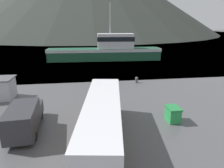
# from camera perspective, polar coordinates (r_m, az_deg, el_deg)

# --- Properties ---
(water_surface) EXTENTS (240.00, 240.00, 0.00)m
(water_surface) POSITION_cam_1_polar(r_m,az_deg,el_deg) (148.14, -8.00, 13.97)
(water_surface) COLOR #3D5160
(water_surface) RESTS_ON ground
(tour_bus) EXTENTS (4.07, 11.57, 3.19)m
(tour_bus) POSITION_cam_1_polar(r_m,az_deg,el_deg) (14.17, -2.74, -10.32)
(tour_bus) COLOR #B26614
(tour_bus) RESTS_ON ground
(delivery_van) EXTENTS (2.37, 5.93, 2.30)m
(delivery_van) POSITION_cam_1_polar(r_m,az_deg,el_deg) (17.23, -23.73, -8.75)
(delivery_van) COLOR #2D2D33
(delivery_van) RESTS_ON ground
(fishing_boat) EXTENTS (25.40, 5.10, 12.28)m
(fishing_boat) POSITION_cam_1_polar(r_m,az_deg,el_deg) (45.80, -1.45, 9.55)
(fishing_boat) COLOR #1E5138
(fishing_boat) RESTS_ON water_surface
(storage_bin) EXTENTS (1.08, 1.46, 1.31)m
(storage_bin) POSITION_cam_1_polar(r_m,az_deg,el_deg) (18.42, 16.98, -8.20)
(storage_bin) COLOR green
(storage_bin) RESTS_ON ground
(small_boat) EXTENTS (6.34, 3.07, 0.82)m
(small_boat) POSITION_cam_1_polar(r_m,az_deg,el_deg) (48.00, -13.24, 7.36)
(small_boat) COLOR maroon
(small_boat) RESTS_ON water_surface
(mooring_bollard) EXTENTS (0.43, 0.43, 0.86)m
(mooring_bollard) POSITION_cam_1_polar(r_m,az_deg,el_deg) (28.77, 7.03, 1.26)
(mooring_bollard) COLOR #4C4C51
(mooring_bollard) RESTS_ON ground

